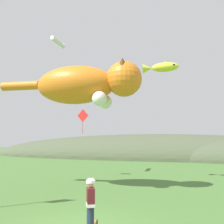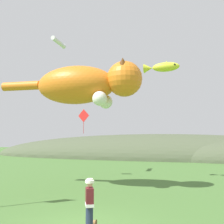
% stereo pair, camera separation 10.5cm
% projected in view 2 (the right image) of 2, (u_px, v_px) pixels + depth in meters
% --- Properties ---
extents(distant_hill_ridge, '(57.33, 15.62, 7.27)m').
position_uv_depth(distant_hill_ridge, '(173.00, 158.00, 37.76)').
color(distant_hill_ridge, '#4C563D').
rests_on(distant_hill_ridge, ground).
extents(festival_attendant, '(0.42, 0.49, 1.77)m').
position_uv_depth(festival_attendant, '(89.00, 204.00, 8.17)').
color(festival_attendant, '#232D47').
rests_on(festival_attendant, ground).
extents(kite_spool, '(0.17, 0.22, 0.22)m').
position_uv_depth(kite_spool, '(94.00, 223.00, 8.88)').
color(kite_spool, olive).
rests_on(kite_spool, ground).
extents(kite_giant_cat, '(9.26, 2.81, 2.81)m').
position_uv_depth(kite_giant_cat, '(86.00, 85.00, 15.42)').
color(kite_giant_cat, orange).
extents(kite_fish_windsock, '(2.61, 0.80, 0.80)m').
position_uv_depth(kite_fish_windsock, '(162.00, 67.00, 18.32)').
color(kite_fish_windsock, yellow).
extents(kite_tube_streamer, '(0.44, 2.03, 0.44)m').
position_uv_depth(kite_tube_streamer, '(59.00, 42.00, 21.04)').
color(kite_tube_streamer, white).
extents(kite_diamond_red, '(1.03, 0.26, 1.96)m').
position_uv_depth(kite_diamond_red, '(84.00, 116.00, 20.09)').
color(kite_diamond_red, red).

